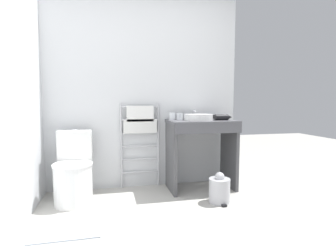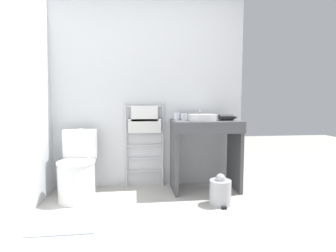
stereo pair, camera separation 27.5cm
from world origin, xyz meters
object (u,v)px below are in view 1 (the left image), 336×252
(towel_radiator, at_px, (140,128))
(cup_near_wall, at_px, (172,116))
(toilet, at_px, (74,174))
(cup_near_edge, at_px, (180,116))
(trash_bin, at_px, (219,189))
(hair_dryer, at_px, (222,117))
(sink_basin, at_px, (199,117))

(towel_radiator, relative_size, cup_near_wall, 11.92)
(toilet, distance_m, cup_near_edge, 1.41)
(towel_radiator, bearing_deg, toilet, -156.68)
(cup_near_wall, xyz_separation_m, trash_bin, (0.37, -0.64, -0.77))
(toilet, relative_size, towel_radiator, 0.72)
(towel_radiator, height_order, cup_near_wall, towel_radiator)
(toilet, height_order, trash_bin, toilet)
(cup_near_edge, bearing_deg, trash_bin, -65.48)
(cup_near_edge, xyz_separation_m, hair_dryer, (0.49, -0.19, -0.01))
(towel_radiator, height_order, sink_basin, towel_radiator)
(towel_radiator, distance_m, cup_near_wall, 0.43)
(hair_dryer, height_order, trash_bin, hair_dryer)
(sink_basin, xyz_separation_m, trash_bin, (0.08, -0.49, -0.76))
(cup_near_wall, relative_size, cup_near_edge, 1.10)
(cup_near_wall, relative_size, hair_dryer, 0.41)
(cup_near_edge, relative_size, hair_dryer, 0.37)
(towel_radiator, height_order, hair_dryer, towel_radiator)
(sink_basin, distance_m, cup_near_edge, 0.24)
(cup_near_wall, distance_m, cup_near_edge, 0.09)
(toilet, xyz_separation_m, trash_bin, (1.54, -0.36, -0.17))
(towel_radiator, xyz_separation_m, trash_bin, (0.77, -0.69, -0.62))
(toilet, distance_m, towel_radiator, 0.95)
(sink_basin, height_order, cup_near_wall, cup_near_wall)
(sink_basin, height_order, cup_near_edge, cup_near_edge)
(sink_basin, bearing_deg, cup_near_wall, 151.74)
(cup_near_edge, distance_m, hair_dryer, 0.53)
(toilet, height_order, cup_near_edge, cup_near_edge)
(towel_radiator, xyz_separation_m, hair_dryer, (0.98, -0.26, 0.13))
(sink_basin, bearing_deg, trash_bin, -81.17)
(towel_radiator, bearing_deg, cup_near_wall, -6.72)
(sink_basin, distance_m, cup_near_wall, 0.33)
(sink_basin, relative_size, hair_dryer, 1.59)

